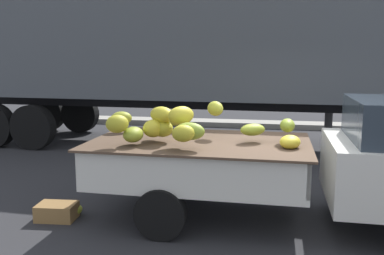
# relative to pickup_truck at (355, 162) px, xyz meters

# --- Properties ---
(ground) EXTENTS (220.00, 220.00, 0.00)m
(ground) POSITION_rel_pickup_truck_xyz_m (-0.96, 0.05, -0.89)
(ground) COLOR #28282B
(curb_strip) EXTENTS (80.00, 0.80, 0.16)m
(curb_strip) POSITION_rel_pickup_truck_xyz_m (-0.96, 7.95, -0.81)
(curb_strip) COLOR gray
(curb_strip) RESTS_ON ground
(pickup_truck) EXTENTS (5.25, 1.90, 1.70)m
(pickup_truck) POSITION_rel_pickup_truck_xyz_m (0.00, 0.00, 0.00)
(pickup_truck) COLOR silver
(pickup_truck) RESTS_ON ground
(semi_trailer) EXTENTS (12.08, 2.99, 3.95)m
(semi_trailer) POSITION_rel_pickup_truck_xyz_m (-3.11, 4.69, 1.65)
(semi_trailer) COLOR #4C5156
(semi_trailer) RESTS_ON ground
(fallen_banana_bunch_near_tailgate) EXTENTS (0.39, 0.39, 0.17)m
(fallen_banana_bunch_near_tailgate) POSITION_rel_pickup_truck_xyz_m (-3.80, -0.26, -0.81)
(fallen_banana_bunch_near_tailgate) COLOR #A3AB2E
(fallen_banana_bunch_near_tailgate) RESTS_ON ground
(produce_crate) EXTENTS (0.55, 0.40, 0.22)m
(produce_crate) POSITION_rel_pickup_truck_xyz_m (-3.94, -0.43, -0.78)
(produce_crate) COLOR olive
(produce_crate) RESTS_ON ground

